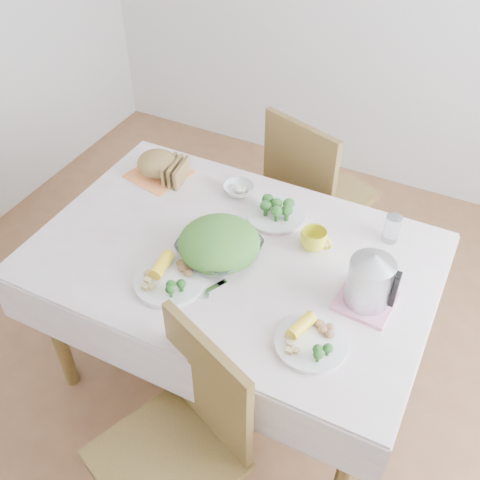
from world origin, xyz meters
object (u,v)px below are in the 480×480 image
at_px(salad_bowl, 220,249).
at_px(dinner_plate_left, 170,281).
at_px(dining_table, 234,318).
at_px(yellow_mug, 314,240).
at_px(electric_kettle, 370,278).
at_px(chair_far, 320,196).
at_px(chair_near, 166,458).
at_px(dinner_plate_right, 311,343).

xyz_separation_m(salad_bowl, dinner_plate_left, (-0.09, -0.20, -0.02)).
distance_m(dining_table, dinner_plate_left, 0.48).
height_order(yellow_mug, electric_kettle, electric_kettle).
relative_size(chair_far, salad_bowl, 3.32).
bearing_deg(yellow_mug, chair_far, 106.11).
bearing_deg(dinner_plate_left, chair_far, 80.02).
height_order(salad_bowl, dinner_plate_left, salad_bowl).
bearing_deg(salad_bowl, chair_near, -77.74).
height_order(chair_near, yellow_mug, chair_near).
bearing_deg(yellow_mug, salad_bowl, -146.08).
relative_size(dining_table, electric_kettle, 6.54).
relative_size(salad_bowl, yellow_mug, 2.74).
relative_size(yellow_mug, electric_kettle, 0.49).
xyz_separation_m(dinner_plate_left, yellow_mug, (0.39, 0.41, 0.03)).
xyz_separation_m(chair_near, dinner_plate_left, (-0.24, 0.45, 0.31)).
relative_size(dinner_plate_right, yellow_mug, 2.27).
height_order(chair_far, salad_bowl, chair_far).
height_order(dinner_plate_left, dinner_plate_right, same).
relative_size(dining_table, dinner_plate_left, 5.39).
distance_m(chair_far, dinner_plate_right, 1.22).
relative_size(chair_far, dinner_plate_left, 3.71).
bearing_deg(dinner_plate_right, dinner_plate_left, 177.10).
relative_size(dinner_plate_left, dinner_plate_right, 1.08).
relative_size(chair_near, yellow_mug, 8.77).
bearing_deg(chair_near, dining_table, 121.16).
distance_m(dining_table, chair_far, 0.86).
bearing_deg(salad_bowl, dining_table, 44.56).
bearing_deg(chair_far, dinner_plate_left, 98.54).
bearing_deg(dining_table, electric_kettle, -1.46).
bearing_deg(chair_near, salad_bowl, 124.79).
distance_m(chair_near, electric_kettle, 0.90).
distance_m(chair_near, yellow_mug, 0.93).
xyz_separation_m(dining_table, dinner_plate_right, (0.42, -0.27, 0.40)).
height_order(salad_bowl, yellow_mug, yellow_mug).
bearing_deg(dining_table, chair_near, -81.37).
xyz_separation_m(dinner_plate_right, electric_kettle, (0.10, 0.26, 0.11)).
relative_size(salad_bowl, dinner_plate_left, 1.12).
bearing_deg(yellow_mug, electric_kettle, -34.02).
xyz_separation_m(chair_near, electric_kettle, (0.42, 0.68, 0.42)).
distance_m(yellow_mug, electric_kettle, 0.33).
relative_size(salad_bowl, dinner_plate_right, 1.21).
relative_size(salad_bowl, electric_kettle, 1.36).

